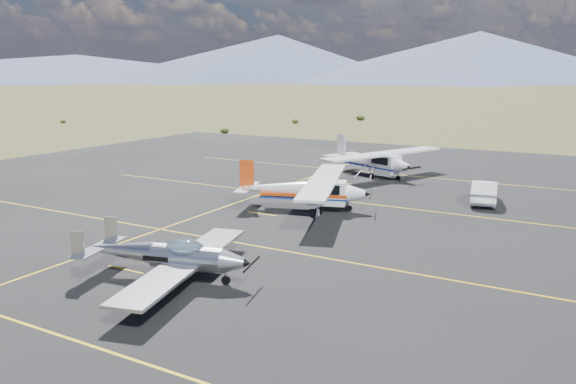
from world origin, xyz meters
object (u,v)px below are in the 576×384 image
Objects in this scene: aircraft_cessna at (304,189)px; aircraft_low_wing at (169,256)px; sedan at (484,192)px; aircraft_plain at (372,159)px.

aircraft_low_wing is at bearing -105.21° from aircraft_cessna.
sedan is at bearing 53.46° from aircraft_low_wing.
sedan is (8.46, 20.33, -0.27)m from aircraft_low_wing.
aircraft_cessna reaches higher than aircraft_low_wing.
aircraft_plain is 11.44m from sedan.
aircraft_low_wing is at bearing -63.49° from aircraft_plain.
aircraft_plain is 2.66× the size of sedan.
aircraft_plain reaches higher than aircraft_cessna.
aircraft_low_wing reaches higher than sedan.
aircraft_cessna is at bearing 79.37° from aircraft_low_wing.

